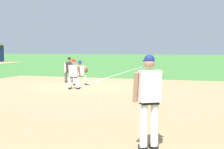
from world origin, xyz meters
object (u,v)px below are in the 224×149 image
(first_base_bag, at_px, (80,85))
(pitcher, at_px, (149,96))
(first_baseman, at_px, (80,72))
(baseball, at_px, (101,102))
(baserunner, at_px, (74,73))
(umpire, at_px, (69,69))

(first_base_bag, distance_m, pitcher, 10.56)
(first_baseman, bearing_deg, baseball, -150.16)
(first_baseman, relative_size, baserunner, 0.92)
(baseball, height_order, umpire, umpire)
(baseball, distance_m, pitcher, 5.44)
(pitcher, height_order, umpire, pitcher)
(first_baseman, bearing_deg, baserunner, -169.29)
(umpire, bearing_deg, pitcher, -148.68)
(first_baseman, height_order, umpire, umpire)
(first_baseman, distance_m, baserunner, 1.58)
(baseball, relative_size, pitcher, 0.04)
(first_baseman, xyz_separation_m, umpire, (1.18, 1.17, 0.06))
(pitcher, relative_size, baserunner, 1.27)
(first_base_bag, xyz_separation_m, first_baseman, (0.30, 0.11, 0.69))
(baserunner, bearing_deg, first_baseman, 10.71)
(pitcher, xyz_separation_m, baserunner, (7.89, 5.00, -0.27))
(first_base_bag, distance_m, first_baseman, 0.76)
(pitcher, height_order, baserunner, pitcher)
(baseball, xyz_separation_m, baserunner, (3.21, 2.44, 0.76))
(first_baseman, bearing_deg, umpire, 44.67)
(baseball, distance_m, baserunner, 4.10)
(pitcher, bearing_deg, baserunner, 32.38)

